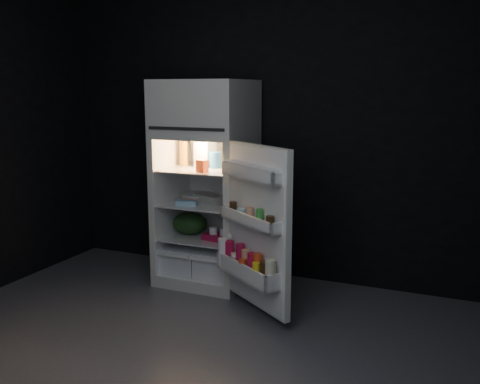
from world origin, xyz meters
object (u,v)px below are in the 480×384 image
at_px(refrigerator, 207,176).
at_px(fridge_door, 254,231).
at_px(milk_jug, 205,153).
at_px(egg_carton, 208,199).
at_px(yogurt_tray, 220,237).

xyz_separation_m(refrigerator, fridge_door, (0.68, -0.60, -0.28)).
xyz_separation_m(milk_jug, egg_carton, (0.08, -0.11, -0.38)).
distance_m(refrigerator, yogurt_tray, 0.56).
xyz_separation_m(fridge_door, egg_carton, (-0.64, 0.53, 0.09)).
bearing_deg(milk_jug, fridge_door, -33.06).
distance_m(refrigerator, fridge_door, 0.95).
height_order(milk_jug, egg_carton, milk_jug).
bearing_deg(fridge_door, refrigerator, 138.94).
relative_size(fridge_door, milk_jug, 5.08).
bearing_deg(refrigerator, fridge_door, -41.06).
relative_size(refrigerator, egg_carton, 6.20).
distance_m(milk_jug, yogurt_tray, 0.76).
bearing_deg(yogurt_tray, egg_carton, 159.98).
xyz_separation_m(egg_carton, yogurt_tray, (0.14, -0.08, -0.31)).
xyz_separation_m(fridge_door, yogurt_tray, (-0.50, 0.45, -0.22)).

